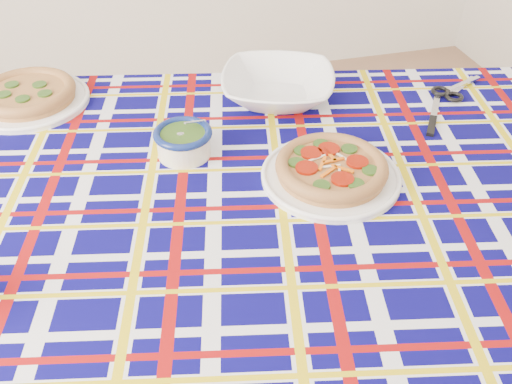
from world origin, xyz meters
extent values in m
plane|color=#8E6449|center=(0.00, 0.00, 0.00)|extent=(4.00, 4.00, 0.00)
cube|color=brown|center=(0.11, -0.05, 0.76)|extent=(1.84, 1.36, 0.04)
cylinder|color=brown|center=(-0.54, 0.56, 0.37)|extent=(0.06, 0.06, 0.74)
cylinder|color=brown|center=(0.96, 0.23, 0.37)|extent=(0.06, 0.06, 0.74)
imported|color=white|center=(0.28, 0.29, 0.82)|extent=(0.39, 0.39, 0.07)
camera|label=1|loc=(-0.12, -1.03, 1.56)|focal=40.00mm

